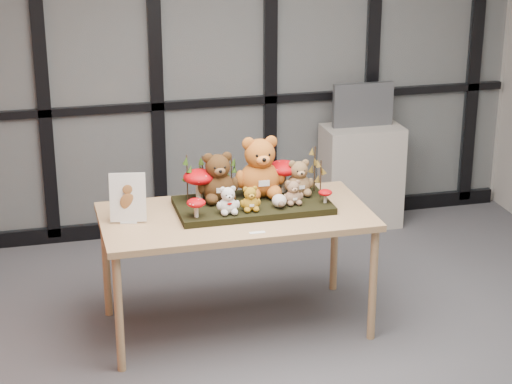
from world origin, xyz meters
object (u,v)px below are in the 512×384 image
object	(u,v)px
display_table	(236,223)
diorama_tray	(253,205)
bear_tan_back	(299,176)
sign_holder	(128,200)
bear_small_yellow	(250,197)
monitor	(363,105)
bear_beige_small	(293,191)
mushroom_front_right	(325,195)
plush_cream_hedgehog	(279,200)
bear_brown_medium	(218,174)
bear_pooh_yellow	(260,163)
mushroom_back_right	(283,175)
mushroom_back_left	(199,184)
bear_white_bow	(228,198)
mushroom_front_left	(196,207)
cabinet	(361,176)

from	to	relation	value
display_table	diorama_tray	size ratio (longest dim) A/B	1.74
bear_tan_back	sign_holder	size ratio (longest dim) A/B	0.82
bear_small_yellow	monitor	xyz separation A→B (m)	(1.30, 1.57, 0.10)
bear_beige_small	mushroom_front_right	size ratio (longest dim) A/B	1.78
plush_cream_hedgehog	monitor	size ratio (longest dim) A/B	0.19
mushroom_front_right	sign_holder	distance (m)	1.22
bear_brown_medium	bear_pooh_yellow	bearing A→B (deg)	3.84
mushroom_back_right	bear_brown_medium	bearing A→B (deg)	-173.58
mushroom_back_right	mushroom_front_right	size ratio (longest dim) A/B	2.37
bear_tan_back	mushroom_back_right	world-z (taller)	bear_tan_back
bear_tan_back	bear_pooh_yellow	bearing A→B (deg)	169.09
mushroom_front_right	mushroom_back_left	bearing A→B (deg)	162.80
bear_pooh_yellow	mushroom_back_right	xyz separation A→B (m)	(0.16, 0.03, -0.10)
mushroom_back_right	monitor	distance (m)	1.64
mushroom_back_right	bear_white_bow	bearing A→B (deg)	-145.87
bear_brown_medium	mushroom_front_left	bearing A→B (deg)	-126.50
mushroom_front_left	sign_holder	world-z (taller)	sign_holder
bear_pooh_yellow	monitor	world-z (taller)	bear_pooh_yellow
bear_brown_medium	plush_cream_hedgehog	size ratio (longest dim) A/B	3.77
bear_brown_medium	mushroom_back_right	size ratio (longest dim) A/B	1.52
display_table	bear_tan_back	distance (m)	0.52
monitor	bear_tan_back	bearing A→B (deg)	-124.42
bear_small_yellow	bear_white_bow	size ratio (longest dim) A/B	0.90
bear_beige_small	sign_holder	distance (m)	1.02
diorama_tray	bear_beige_small	xyz separation A→B (m)	(0.24, -0.09, 0.11)
bear_small_yellow	sign_holder	xyz separation A→B (m)	(-0.73, 0.08, 0.02)
diorama_tray	bear_tan_back	size ratio (longest dim) A/B	3.77
mushroom_front_left	bear_pooh_yellow	bearing A→B (deg)	30.75
bear_pooh_yellow	bear_tan_back	world-z (taller)	bear_pooh_yellow
diorama_tray	cabinet	bearing A→B (deg)	48.14
cabinet	bear_tan_back	bearing A→B (deg)	-124.78
mushroom_back_left	mushroom_back_right	distance (m)	0.55
mushroom_back_left	bear_tan_back	bearing A→B (deg)	-4.24
bear_brown_medium	mushroom_back_left	size ratio (longest dim) A/B	1.55
bear_brown_medium	bear_white_bow	xyz separation A→B (m)	(0.01, -0.24, -0.08)
display_table	plush_cream_hedgehog	world-z (taller)	plush_cream_hedgehog
mushroom_front_left	mushroom_back_right	bearing A→B (deg)	25.95
display_table	monitor	distance (m)	2.06
bear_beige_small	mushroom_back_left	bearing A→B (deg)	159.52
sign_holder	monitor	bearing A→B (deg)	46.56
display_table	monitor	bearing A→B (deg)	47.04
display_table	cabinet	world-z (taller)	cabinet
bear_pooh_yellow	mushroom_front_left	world-z (taller)	bear_pooh_yellow
bear_white_bow	monitor	xyz separation A→B (m)	(1.44, 1.58, 0.09)
display_table	bear_tan_back	xyz separation A→B (m)	(0.44, 0.13, 0.23)
bear_pooh_yellow	mushroom_front_left	distance (m)	0.56
diorama_tray	mushroom_front_left	bearing A→B (deg)	-157.84
bear_small_yellow	bear_beige_small	size ratio (longest dim) A/B	1.00
mushroom_back_left	display_table	bearing A→B (deg)	-42.96
mushroom_back_right	sign_holder	bearing A→B (deg)	-169.38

